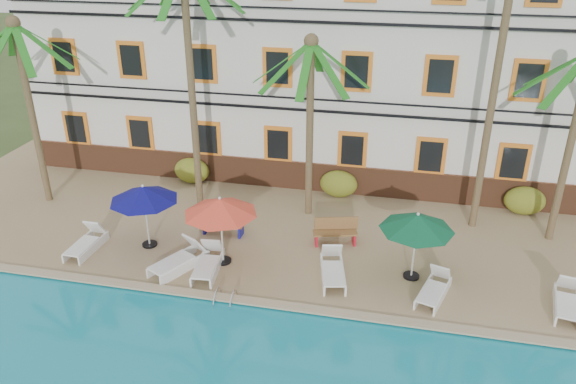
% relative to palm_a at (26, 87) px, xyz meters
% --- Properties ---
extents(ground, '(100.00, 100.00, 0.00)m').
position_rel_palm_a_xyz_m(ground, '(10.16, -3.85, -4.83)').
color(ground, '#384C23').
rests_on(ground, ground).
extents(pool_deck, '(30.00, 12.00, 0.25)m').
position_rel_palm_a_xyz_m(pool_deck, '(10.16, 1.15, -4.71)').
color(pool_deck, tan).
rests_on(pool_deck, ground).
extents(pool_coping, '(30.00, 0.35, 0.06)m').
position_rel_palm_a_xyz_m(pool_coping, '(10.16, -4.75, -4.55)').
color(pool_coping, tan).
rests_on(pool_coping, pool_deck).
extents(hotel_building, '(25.40, 6.44, 10.22)m').
position_rel_palm_a_xyz_m(hotel_building, '(10.16, 6.13, 0.54)').
color(hotel_building, silver).
rests_on(hotel_building, pool_deck).
extents(palm_a, '(4.03, 4.03, 7.09)m').
position_rel_palm_a_xyz_m(palm_a, '(0.00, 0.00, 0.00)').
color(palm_a, brown).
rests_on(palm_a, pool_deck).
extents(palm_b, '(4.03, 4.03, 9.07)m').
position_rel_palm_a_xyz_m(palm_b, '(6.18, 0.53, 1.14)').
color(palm_b, brown).
rests_on(palm_b, pool_deck).
extents(palm_c, '(4.03, 4.03, 6.68)m').
position_rel_palm_a_xyz_m(palm_c, '(10.30, 1.09, -0.24)').
color(palm_c, brown).
rests_on(palm_c, pool_deck).
extents(palm_d, '(4.03, 4.03, 10.50)m').
position_rel_palm_a_xyz_m(palm_d, '(16.33, 1.40, 1.94)').
color(palm_d, brown).
rests_on(palm_d, pool_deck).
extents(palm_e, '(4.03, 4.03, 6.77)m').
position_rel_palm_a_xyz_m(palm_e, '(18.87, 1.01, -0.19)').
color(palm_e, brown).
rests_on(palm_e, pool_deck).
extents(shrub_left, '(1.50, 0.90, 1.10)m').
position_rel_palm_a_xyz_m(shrub_left, '(5.00, 2.75, -4.03)').
color(shrub_left, '#2A5E1A').
rests_on(shrub_left, pool_deck).
extents(shrub_mid, '(1.50, 0.90, 1.10)m').
position_rel_palm_a_xyz_m(shrub_mid, '(11.22, 2.75, -4.03)').
color(shrub_mid, '#2A5E1A').
rests_on(shrub_mid, pool_deck).
extents(shrub_right, '(1.50, 0.90, 1.10)m').
position_rel_palm_a_xyz_m(shrub_right, '(18.25, 2.75, -4.03)').
color(shrub_right, '#2A5E1A').
rests_on(shrub_right, pool_deck).
extents(umbrella_blue, '(2.29, 2.29, 2.29)m').
position_rel_palm_a_xyz_m(umbrella_blue, '(5.43, -2.41, -2.63)').
color(umbrella_blue, black).
rests_on(umbrella_blue, pool_deck).
extents(umbrella_red, '(2.36, 2.36, 2.36)m').
position_rel_palm_a_xyz_m(umbrella_red, '(8.22, -2.86, -2.57)').
color(umbrella_red, black).
rests_on(umbrella_red, pool_deck).
extents(umbrella_green, '(2.27, 2.27, 2.27)m').
position_rel_palm_a_xyz_m(umbrella_green, '(14.21, -2.44, -2.65)').
color(umbrella_green, black).
rests_on(umbrella_green, pool_deck).
extents(lounger_a, '(0.71, 1.84, 0.86)m').
position_rel_palm_a_xyz_m(lounger_a, '(3.50, -3.13, -4.30)').
color(lounger_a, white).
rests_on(lounger_a, pool_deck).
extents(lounger_b, '(1.57, 2.11, 0.95)m').
position_rel_palm_a_xyz_m(lounger_b, '(6.98, -3.49, -4.27)').
color(lounger_b, white).
rests_on(lounger_b, pool_deck).
extents(lounger_c, '(0.85, 1.94, 0.89)m').
position_rel_palm_a_xyz_m(lounger_c, '(7.92, -3.46, -4.29)').
color(lounger_c, white).
rests_on(lounger_c, pool_deck).
extents(lounger_d, '(1.09, 2.04, 0.92)m').
position_rel_palm_a_xyz_m(lounger_d, '(11.82, -2.98, -4.29)').
color(lounger_d, white).
rests_on(lounger_d, pool_deck).
extents(lounger_e, '(1.13, 1.87, 0.83)m').
position_rel_palm_a_xyz_m(lounger_e, '(14.87, -3.34, -4.31)').
color(lounger_e, white).
rests_on(lounger_e, pool_deck).
extents(lounger_f, '(0.95, 1.89, 0.85)m').
position_rel_palm_a_xyz_m(lounger_f, '(18.55, -3.16, -4.31)').
color(lounger_f, white).
rests_on(lounger_f, pool_deck).
extents(bench_left, '(1.51, 0.50, 0.93)m').
position_rel_palm_a_xyz_m(bench_left, '(7.65, -1.05, -4.11)').
color(bench_left, olive).
rests_on(bench_left, pool_deck).
extents(bench_right, '(1.57, 0.84, 0.93)m').
position_rel_palm_a_xyz_m(bench_right, '(11.59, -0.88, -4.11)').
color(bench_right, olive).
rests_on(bench_right, pool_deck).
extents(pool_ladder, '(0.54, 0.74, 0.74)m').
position_rel_palm_a_xyz_m(pool_ladder, '(8.93, -4.85, -4.58)').
color(pool_ladder, silver).
rests_on(pool_ladder, ground).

